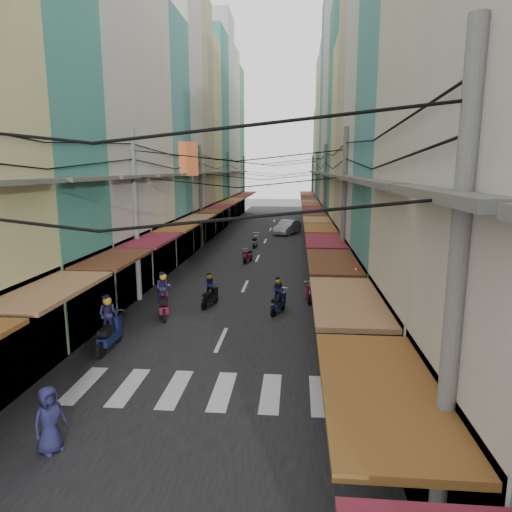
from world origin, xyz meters
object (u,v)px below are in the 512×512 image
Objects in this scene: traffic_sign at (356,289)px; market_umbrella at (374,286)px; bicycle at (410,326)px; white_car at (287,234)px.

market_umbrella is at bearing 65.94° from traffic_sign.
bicycle is at bearing 33.12° from market_umbrella.
traffic_sign reaches higher than white_car.
bicycle is 2.84m from market_umbrella.
traffic_sign is at bearing -63.69° from white_car.
white_car is 3.13× the size of bicycle.
market_umbrella is (-1.74, -1.14, 1.93)m from bicycle.
bicycle is (5.66, -26.33, 0.00)m from white_car.
market_umbrella reaches higher than white_car.
white_car is at bearing 98.12° from market_umbrella.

